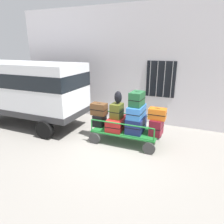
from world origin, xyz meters
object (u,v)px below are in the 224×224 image
Objects in this scene: suitcase_center_top at (137,99)px; suitcase_center_middle at (136,112)px; suitcase_midright_middle at (157,114)px; suitcase_left_middle at (99,109)px; backpack at (118,97)px; suitcase_midright_bottom at (156,127)px; van at (27,87)px; suitcase_midleft_middle at (117,111)px; luggage_cart at (126,132)px; suitcase_center_bottom at (136,124)px; suitcase_left_bottom at (100,120)px; suitcase_midleft_bottom at (117,123)px.

suitcase_center_middle is at bearing 90.00° from suitcase_center_top.
suitcase_midright_middle is (0.71, 0.02, -0.44)m from suitcase_center_top.
backpack is at bearing 2.41° from suitcase_left_middle.
suitcase_center_middle reaches higher than suitcase_midright_bottom.
van reaches higher than suitcase_midleft_middle.
backpack reaches higher than suitcase_left_middle.
suitcase_center_bottom reaches higher than luggage_cart.
van is 7.93× the size of suitcase_center_top.
suitcase_center_top reaches higher than suitcase_center_bottom.
van is 4.84m from suitcase_center_middle.
suitcase_center_top reaches higher than suitcase_left_bottom.
suitcase_midleft_middle is at bearing -115.94° from backpack.
suitcase_midleft_middle is 0.60× the size of suitcase_center_bottom.
suitcase_center_bottom is (1.42, 0.03, -0.40)m from suitcase_left_middle.
luggage_cart is at bearing -179.90° from suitcase_center_middle.
suitcase_midleft_bottom is at bearing -1.01° from suitcase_left_middle.
suitcase_midleft_bottom is at bearing -178.64° from suitcase_midright_bottom.
backpack is at bearing 179.60° from suitcase_midright_bottom.
suitcase_center_middle is (0.71, 0.03, 0.53)m from suitcase_midleft_bottom.
suitcase_center_bottom is 0.86m from suitcase_midright_middle.
suitcase_left_middle reaches higher than suitcase_left_bottom.
van reaches higher than suitcase_center_top.
suitcase_center_top is (1.42, -0.03, 0.97)m from suitcase_left_bottom.
suitcase_midright_middle is (2.13, -0.01, 0.53)m from suitcase_left_bottom.
suitcase_center_top is at bearing -2.09° from backpack.
suitcase_center_middle reaches higher than suitcase_left_bottom.
suitcase_left_middle is at bearing -177.59° from backpack.
suitcase_left_middle is at bearing -0.99° from van.
suitcase_center_top reaches higher than suitcase_midright_bottom.
suitcase_midleft_middle is 0.93× the size of suitcase_midright_middle.
suitcase_center_middle is 1.95× the size of backpack.
suitcase_center_top is (1.42, 0.01, 0.53)m from suitcase_left_middle.
suitcase_left_bottom is at bearing 175.53° from suitcase_midleft_middle.
suitcase_left_middle reaches higher than luggage_cart.
suitcase_left_bottom is at bearing 178.88° from luggage_cart.
suitcase_midleft_middle is 0.71m from suitcase_center_middle.
suitcase_center_middle is at bearing 0.57° from suitcase_left_middle.
suitcase_left_middle is 0.84m from suitcase_midleft_bottom.
van is at bearing 179.59° from suitcase_left_bottom.
van reaches higher than backpack.
backpack is (0.73, 0.03, 0.51)m from suitcase_left_middle.
suitcase_left_bottom is 1.00× the size of suitcase_midleft_middle.
luggage_cart is at bearing -0.58° from van.
suitcase_midleft_bottom is 1.13× the size of suitcase_center_bottom.
backpack reaches higher than suitcase_midright_middle.
suitcase_midright_middle is 1.30× the size of backpack.
backpack is (-1.39, 0.01, 0.89)m from suitcase_midright_bottom.
suitcase_left_bottom is 1.72m from suitcase_center_top.
backpack is (-1.39, 0.01, 0.42)m from suitcase_midright_middle.
suitcase_center_middle is at bearing 2.14° from suitcase_midleft_bottom.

